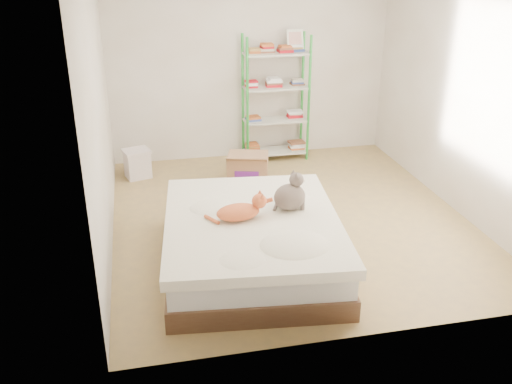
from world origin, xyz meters
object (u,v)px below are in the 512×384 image
object	(u,v)px
bed	(252,242)
cardboard_box	(248,168)
grey_cat	(290,191)
white_bin	(137,163)
orange_cat	(238,210)
shelf_unit	(276,96)

from	to	relation	value
bed	cardboard_box	world-z (taller)	bed
grey_cat	white_bin	bearing A→B (deg)	24.75
orange_cat	white_bin	distance (m)	2.64
orange_cat	cardboard_box	xyz separation A→B (m)	(0.50, 2.04, -0.42)
white_bin	bed	bearing A→B (deg)	-67.99
orange_cat	cardboard_box	distance (m)	2.14
bed	orange_cat	bearing A→B (deg)	-171.93
bed	orange_cat	xyz separation A→B (m)	(-0.13, -0.00, 0.34)
bed	white_bin	world-z (taller)	bed
shelf_unit	white_bin	xyz separation A→B (m)	(-1.90, -0.33, -0.70)
shelf_unit	cardboard_box	distance (m)	1.16
shelf_unit	orange_cat	bearing A→B (deg)	-110.48
shelf_unit	cardboard_box	xyz separation A→B (m)	(-0.54, -0.74, -0.71)
bed	grey_cat	xyz separation A→B (m)	(0.38, 0.11, 0.43)
cardboard_box	white_bin	distance (m)	1.42
bed	orange_cat	world-z (taller)	orange_cat
orange_cat	white_bin	xyz separation A→B (m)	(-0.86, 2.46, -0.41)
bed	white_bin	bearing A→B (deg)	118.21
bed	cardboard_box	size ratio (longest dim) A/B	3.59
bed	grey_cat	bearing A→B (deg)	21.86
orange_cat	grey_cat	world-z (taller)	grey_cat
orange_cat	grey_cat	bearing A→B (deg)	7.76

